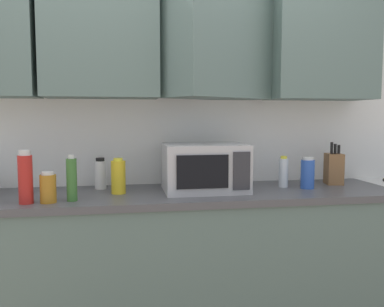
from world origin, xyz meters
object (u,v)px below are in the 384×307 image
at_px(bottle_blue_cleaner, 308,173).
at_px(bottle_red_sauce, 25,178).
at_px(bottle_clear_tall, 283,172).
at_px(bottle_yellow_mustard, 118,177).
at_px(knife_block, 334,168).
at_px(bottle_amber_vinegar, 48,188).
at_px(bottle_white_jar, 100,174).
at_px(microwave, 205,168).
at_px(bottle_green_oil, 72,179).

relative_size(bottle_blue_cleaner, bottle_red_sauce, 0.71).
bearing_deg(bottle_clear_tall, bottle_yellow_mustard, -177.62).
bearing_deg(bottle_blue_cleaner, knife_block, 26.83).
bearing_deg(bottle_amber_vinegar, knife_block, 9.35).
height_order(knife_block, bottle_blue_cleaner, knife_block).
distance_m(bottle_blue_cleaner, bottle_amber_vinegar, 1.50).
relative_size(bottle_clear_tall, bottle_white_jar, 1.03).
bearing_deg(bottle_blue_cleaner, microwave, 177.75).
bearing_deg(bottle_amber_vinegar, bottle_clear_tall, 9.69).
xyz_separation_m(bottle_red_sauce, bottle_green_oil, (0.22, 0.03, -0.02)).
xyz_separation_m(bottle_clear_tall, bottle_green_oil, (-1.25, -0.21, 0.02)).
height_order(bottle_yellow_mustard, bottle_blue_cleaner, bottle_yellow_mustard).
xyz_separation_m(microwave, bottle_white_jar, (-0.61, 0.17, -0.05)).
bearing_deg(bottle_white_jar, bottle_red_sauce, -133.61).
bearing_deg(bottle_amber_vinegar, bottle_blue_cleaner, 6.25).
xyz_separation_m(bottle_clear_tall, bottle_blue_cleaner, (0.13, -0.07, -0.00)).
xyz_separation_m(bottle_white_jar, bottle_green_oil, (-0.13, -0.34, 0.02)).
bearing_deg(bottle_white_jar, bottle_yellow_mustard, -57.54).
distance_m(knife_block, bottle_yellow_mustard, 1.39).
relative_size(knife_block, bottle_yellow_mustard, 1.35).
xyz_separation_m(microwave, bottle_green_oil, (-0.74, -0.16, -0.02)).
distance_m(bottle_amber_vinegar, bottle_red_sauce, 0.12).
bearing_deg(bottle_clear_tall, bottle_blue_cleaner, -28.78).
relative_size(microwave, bottle_blue_cleaner, 2.49).
distance_m(bottle_yellow_mustard, bottle_blue_cleaner, 1.14).
bearing_deg(bottle_amber_vinegar, microwave, 12.44).
distance_m(microwave, bottle_white_jar, 0.64).
distance_m(microwave, bottle_clear_tall, 0.52).
xyz_separation_m(bottle_blue_cleaner, bottle_amber_vinegar, (-1.50, -0.16, -0.02)).
height_order(bottle_blue_cleaner, bottle_white_jar, bottle_blue_cleaner).
height_order(knife_block, bottle_clear_tall, knife_block).
bearing_deg(bottle_clear_tall, bottle_amber_vinegar, -170.31).
distance_m(bottle_yellow_mustard, bottle_amber_vinegar, 0.40).
bearing_deg(bottle_yellow_mustard, bottle_green_oil, -144.84).
height_order(bottle_clear_tall, bottle_white_jar, bottle_clear_tall).
distance_m(knife_block, bottle_green_oil, 1.64).
xyz_separation_m(microwave, knife_block, (0.88, 0.10, -0.04)).
height_order(knife_block, bottle_amber_vinegar, knife_block).
relative_size(microwave, bottle_clear_tall, 2.45).
height_order(knife_block, bottle_yellow_mustard, knife_block).
bearing_deg(bottle_white_jar, microwave, -15.92).
bearing_deg(bottle_green_oil, bottle_clear_tall, 9.49).
height_order(bottle_blue_cleaner, bottle_green_oil, bottle_green_oil).
xyz_separation_m(bottle_amber_vinegar, bottle_red_sauce, (-0.11, -0.00, 0.05)).
xyz_separation_m(knife_block, bottle_green_oil, (-1.62, -0.26, 0.01)).
bearing_deg(bottle_amber_vinegar, bottle_red_sauce, -178.16).
relative_size(microwave, bottle_amber_vinegar, 3.00).
bearing_deg(bottle_green_oil, microwave, 12.53).
height_order(knife_block, bottle_green_oil, knife_block).
relative_size(bottle_clear_tall, bottle_amber_vinegar, 1.22).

